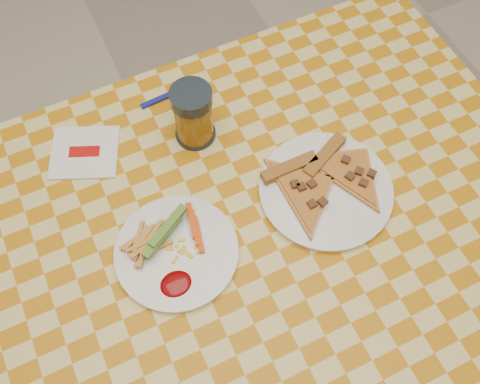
# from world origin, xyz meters

# --- Properties ---
(ground) EXTENTS (8.00, 8.00, 0.00)m
(ground) POSITION_xyz_m (0.00, 0.00, 0.00)
(ground) COLOR beige
(ground) RESTS_ON ground
(table) EXTENTS (1.28, 0.88, 0.76)m
(table) POSITION_xyz_m (0.00, 0.00, 0.68)
(table) COLOR white
(table) RESTS_ON ground
(plate_left) EXTENTS (0.27, 0.27, 0.01)m
(plate_left) POSITION_xyz_m (-0.12, 0.00, 0.76)
(plate_left) COLOR white
(plate_left) RESTS_ON table
(plate_right) EXTENTS (0.27, 0.27, 0.01)m
(plate_right) POSITION_xyz_m (0.19, 0.00, 0.76)
(plate_right) COLOR white
(plate_right) RESTS_ON table
(fries_veggies) EXTENTS (0.18, 0.16, 0.04)m
(fries_veggies) POSITION_xyz_m (-0.13, 0.02, 0.78)
(fries_veggies) COLOR gold
(fries_veggies) RESTS_ON plate_left
(pizza_slices) EXTENTS (0.28, 0.27, 0.02)m
(pizza_slices) POSITION_xyz_m (0.19, 0.02, 0.78)
(pizza_slices) COLOR #D28C40
(pizza_slices) RESTS_ON plate_right
(drink_glass) EXTENTS (0.09, 0.09, 0.14)m
(drink_glass) POSITION_xyz_m (0.01, 0.24, 0.82)
(drink_glass) COLOR black
(drink_glass) RESTS_ON table
(napkin) EXTENTS (0.17, 0.17, 0.01)m
(napkin) POSITION_xyz_m (-0.21, 0.29, 0.76)
(napkin) COLOR white
(napkin) RESTS_ON table
(fork) EXTENTS (0.14, 0.03, 0.01)m
(fork) POSITION_xyz_m (0.00, 0.35, 0.76)
(fork) COLOR navy
(fork) RESTS_ON table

